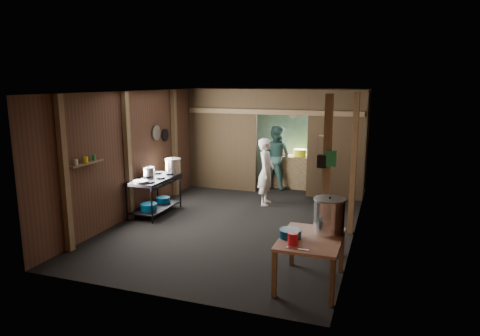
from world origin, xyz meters
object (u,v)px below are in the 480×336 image
at_px(pink_bucket, 293,239).
at_px(cook, 266,172).
at_px(stock_pot, 329,216).
at_px(yellow_tub, 300,153).
at_px(gas_range, 155,196).
at_px(prep_table, 310,261).
at_px(stove_pot_large, 173,166).

distance_m(pink_bucket, cook, 4.24).
bearing_deg(stock_pot, yellow_tub, 105.83).
xyz_separation_m(stock_pot, cook, (-1.87, 3.34, -0.15)).
bearing_deg(gas_range, cook, 35.97).
relative_size(stock_pot, cook, 0.34).
height_order(gas_range, yellow_tub, yellow_tub).
xyz_separation_m(prep_table, stock_pot, (0.20, 0.29, 0.58)).
relative_size(gas_range, pink_bucket, 8.16).
relative_size(yellow_tub, cook, 0.22).
distance_m(gas_range, cook, 2.54).
bearing_deg(pink_bucket, stock_pot, 58.90).
height_order(stove_pot_large, stock_pot, stock_pot).
bearing_deg(stove_pot_large, prep_table, -37.17).
bearing_deg(gas_range, stock_pot, -25.48).
bearing_deg(stock_pot, gas_range, 154.52).
xyz_separation_m(gas_range, pink_bucket, (3.53, -2.49, 0.36)).
distance_m(stove_pot_large, stock_pot, 4.44).
height_order(pink_bucket, cook, cook).
relative_size(stove_pot_large, cook, 0.23).
bearing_deg(pink_bucket, yellow_tub, 100.62).
height_order(stove_pot_large, cook, cook).
distance_m(stove_pot_large, pink_bucket, 4.52).
bearing_deg(gas_range, pink_bucket, -35.16).
distance_m(prep_table, stove_pot_large, 4.48).
xyz_separation_m(prep_table, yellow_tub, (-1.26, 5.42, 0.61)).
bearing_deg(prep_table, yellow_tub, 103.08).
relative_size(prep_table, stove_pot_large, 3.25).
bearing_deg(yellow_tub, cook, -102.97).
relative_size(gas_range, stove_pot_large, 3.81).
relative_size(prep_table, pink_bucket, 6.97).
bearing_deg(cook, stock_pot, -157.42).
bearing_deg(yellow_tub, prep_table, -76.92).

